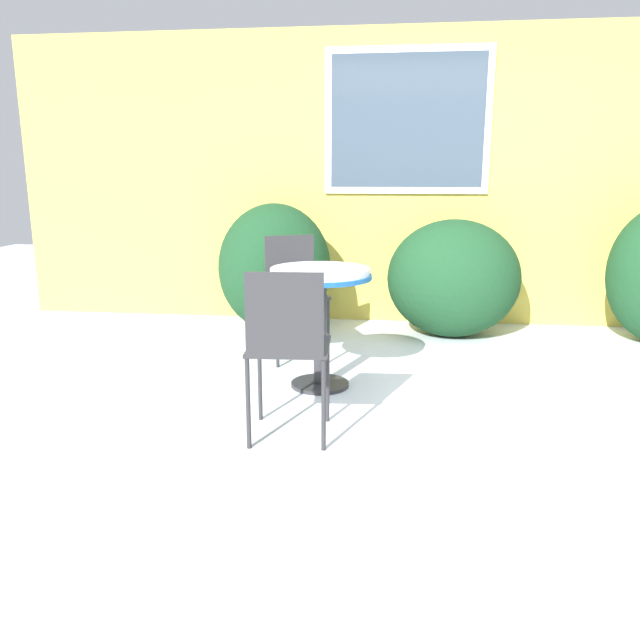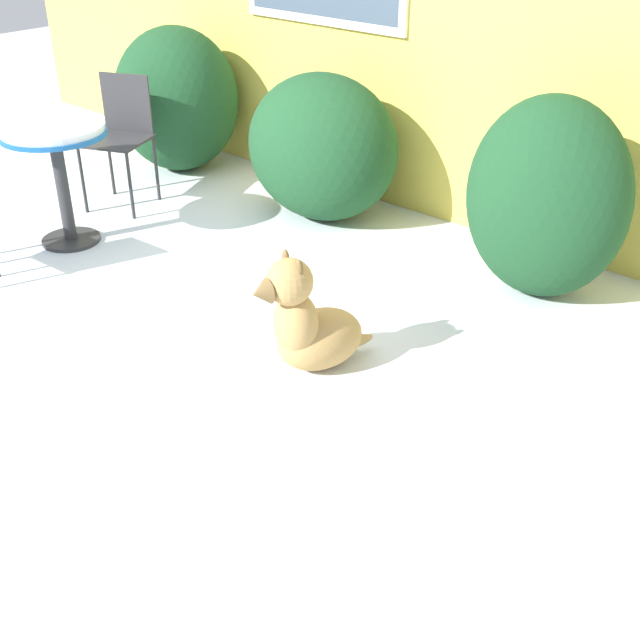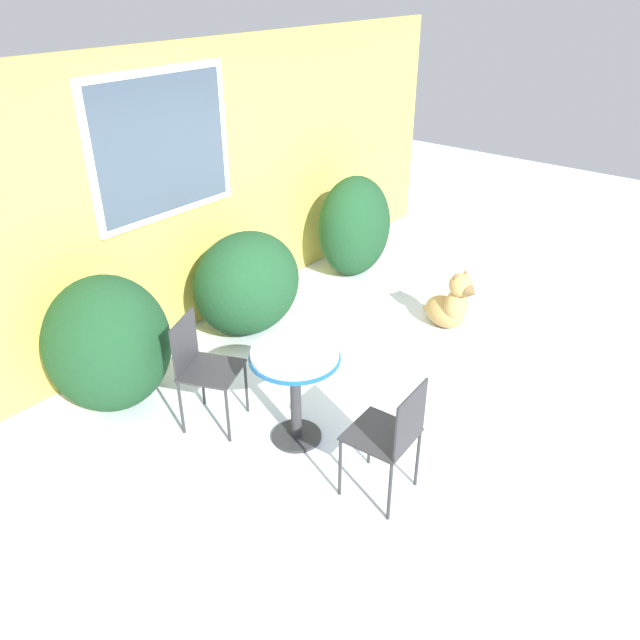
% 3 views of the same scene
% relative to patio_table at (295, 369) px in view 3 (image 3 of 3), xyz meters
% --- Properties ---
extents(ground_plane, '(16.00, 16.00, 0.00)m').
position_rel_patio_table_xyz_m(ground_plane, '(0.81, -0.18, -0.64)').
color(ground_plane, silver).
extents(house_wall, '(8.00, 0.10, 2.67)m').
position_rel_patio_table_xyz_m(house_wall, '(0.79, 2.01, 0.72)').
color(house_wall, '#DBC14C').
rests_on(house_wall, ground_plane).
extents(shrub_left, '(1.00, 0.99, 1.14)m').
position_rel_patio_table_xyz_m(shrub_left, '(-0.59, 1.48, -0.07)').
color(shrub_left, '#194223').
rests_on(shrub_left, ground_plane).
extents(shrub_middle, '(1.14, 0.92, 1.02)m').
position_rel_patio_table_xyz_m(shrub_middle, '(0.98, 1.47, -0.14)').
color(shrub_middle, '#194223').
rests_on(shrub_middle, ground_plane).
extents(shrub_right, '(0.96, 0.76, 1.18)m').
position_rel_patio_table_xyz_m(shrub_right, '(2.71, 1.44, -0.06)').
color(shrub_right, '#194223').
rests_on(shrub_right, ground_plane).
extents(patio_table, '(0.67, 0.67, 0.80)m').
position_rel_patio_table_xyz_m(patio_table, '(0.00, 0.00, 0.00)').
color(patio_table, '#2D2D30').
rests_on(patio_table, ground_plane).
extents(patio_chair_near_table, '(0.56, 0.56, 0.93)m').
position_rel_patio_table_xyz_m(patio_chair_near_table, '(-0.29, 0.70, -0.11)').
color(patio_chair_near_table, '#2D2D30').
rests_on(patio_chair_near_table, ground_plane).
extents(patio_chair_far_side, '(0.45, 0.45, 0.93)m').
position_rel_patio_table_xyz_m(patio_chair_far_side, '(-0.06, -0.88, -0.11)').
color(patio_chair_far_side, '#2D2D30').
rests_on(patio_chair_far_side, ground_plane).
extents(dog, '(0.45, 0.69, 0.66)m').
position_rel_patio_table_xyz_m(dog, '(2.26, -0.09, -0.39)').
color(dog, tan).
rests_on(dog, ground_plane).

